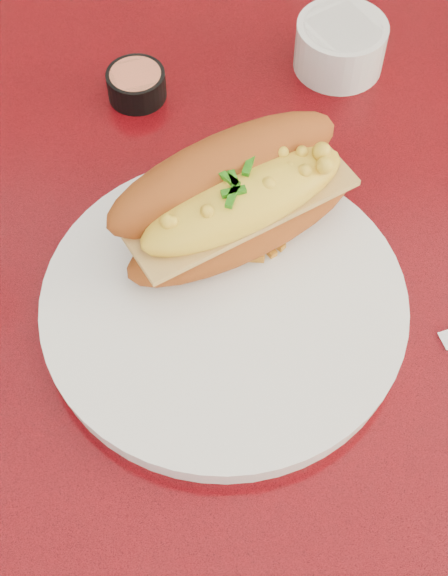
# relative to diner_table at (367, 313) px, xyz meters

# --- Properties ---
(ground) EXTENTS (8.00, 8.00, 0.00)m
(ground) POSITION_rel_diner_table_xyz_m (0.00, 0.00, -0.61)
(ground) COLOR silver
(ground) RESTS_ON ground
(diner_table) EXTENTS (1.23, 0.83, 0.77)m
(diner_table) POSITION_rel_diner_table_xyz_m (0.00, 0.00, 0.00)
(diner_table) COLOR #B50B14
(diner_table) RESTS_ON ground
(booth_bench_far) EXTENTS (1.20, 0.51, 0.90)m
(booth_bench_far) POSITION_rel_diner_table_xyz_m (0.00, 0.81, -0.32)
(booth_bench_far) COLOR maroon
(booth_bench_far) RESTS_ON ground
(dinner_plate) EXTENTS (0.38, 0.38, 0.02)m
(dinner_plate) POSITION_rel_diner_table_xyz_m (-0.15, -0.11, 0.17)
(dinner_plate) COLOR white
(dinner_plate) RESTS_ON diner_table
(mac_hoagie) EXTENTS (0.25, 0.22, 0.10)m
(mac_hoagie) POSITION_rel_diner_table_xyz_m (-0.15, -0.03, 0.23)
(mac_hoagie) COLOR #A24D1A
(mac_hoagie) RESTS_ON dinner_plate
(fries_pile) EXTENTS (0.12, 0.11, 0.03)m
(fries_pile) POSITION_rel_diner_table_xyz_m (-0.15, -0.03, 0.20)
(fries_pile) COLOR orange
(fries_pile) RESTS_ON dinner_plate
(fork) EXTENTS (0.03, 0.16, 0.00)m
(fork) POSITION_rel_diner_table_xyz_m (-0.07, -0.07, 0.18)
(fork) COLOR silver
(fork) RESTS_ON dinner_plate
(gravy_ramekin) EXTENTS (0.12, 0.12, 0.05)m
(gravy_ramekin) POSITION_rel_diner_table_xyz_m (-0.06, 0.21, 0.19)
(gravy_ramekin) COLOR white
(gravy_ramekin) RESTS_ON diner_table
(sauce_cup_left) EXTENTS (0.06, 0.06, 0.03)m
(sauce_cup_left) POSITION_rel_diner_table_xyz_m (-0.27, 0.15, 0.18)
(sauce_cup_left) COLOR black
(sauce_cup_left) RESTS_ON diner_table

